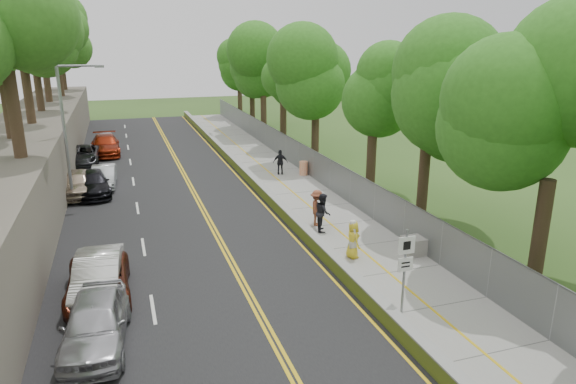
{
  "coord_description": "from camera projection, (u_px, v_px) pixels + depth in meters",
  "views": [
    {
      "loc": [
        -7.75,
        -16.94,
        9.23
      ],
      "look_at": [
        0.5,
        8.0,
        1.4
      ],
      "focal_mm": 32.0,
      "sensor_mm": 36.0,
      "label": 1
    }
  ],
  "objects": [
    {
      "name": "ground",
      "position": [
        339.0,
        281.0,
        20.39
      ],
      "size": [
        140.0,
        140.0,
        0.0
      ],
      "primitive_type": "plane",
      "color": "#33511E",
      "rests_on": "ground"
    },
    {
      "name": "road",
      "position": [
        165.0,
        191.0,
        32.4
      ],
      "size": [
        11.2,
        66.0,
        0.04
      ],
      "primitive_type": "cube",
      "color": "black",
      "rests_on": "ground"
    },
    {
      "name": "sidewalk",
      "position": [
        284.0,
        181.0,
        34.79
      ],
      "size": [
        4.2,
        66.0,
        0.05
      ],
      "primitive_type": "cube",
      "color": "gray",
      "rests_on": "ground"
    },
    {
      "name": "jersey_barrier",
      "position": [
        251.0,
        180.0,
        34.02
      ],
      "size": [
        0.42,
        66.0,
        0.6
      ],
      "primitive_type": "cube",
      "color": "#BAEA2E",
      "rests_on": "ground"
    },
    {
      "name": "rock_embankment",
      "position": [
        18.0,
        171.0,
        29.4
      ],
      "size": [
        5.0,
        66.0,
        4.0
      ],
      "primitive_type": "cube",
      "color": "#595147",
      "rests_on": "ground"
    },
    {
      "name": "chainlink_fence",
      "position": [
        313.0,
        165.0,
        35.15
      ],
      "size": [
        0.04,
        66.0,
        2.0
      ],
      "primitive_type": "cube",
      "color": "slate",
      "rests_on": "ground"
    },
    {
      "name": "trees_embankment",
      "position": [
        5.0,
        14.0,
        27.12
      ],
      "size": [
        6.4,
        66.0,
        13.0
      ],
      "primitive_type": null,
      "color": "#3D8224",
      "rests_on": "rock_embankment"
    },
    {
      "name": "trees_fenceside",
      "position": [
        348.0,
        74.0,
        34.14
      ],
      "size": [
        7.0,
        66.0,
        14.0
      ],
      "primitive_type": null,
      "color": "#368020",
      "rests_on": "ground"
    },
    {
      "name": "streetlight",
      "position": [
        68.0,
        125.0,
        28.65
      ],
      "size": [
        2.52,
        0.22,
        8.0
      ],
      "color": "gray",
      "rests_on": "ground"
    },
    {
      "name": "signpost",
      "position": [
        405.0,
        263.0,
        17.4
      ],
      "size": [
        0.62,
        0.09,
        3.1
      ],
      "color": "gray",
      "rests_on": "sidewalk"
    },
    {
      "name": "construction_barrel",
      "position": [
        304.0,
        168.0,
        36.08
      ],
      "size": [
        0.59,
        0.59,
        0.97
      ],
      "primitive_type": "cylinder",
      "color": "#EA4A00",
      "rests_on": "sidewalk"
    },
    {
      "name": "concrete_block",
      "position": [
        416.0,
        245.0,
        22.8
      ],
      "size": [
        1.18,
        0.91,
        0.77
      ],
      "primitive_type": "cube",
      "rotation": [
        0.0,
        0.0,
        -0.03
      ],
      "color": "slate",
      "rests_on": "sidewalk"
    },
    {
      "name": "car_0",
      "position": [
        96.0,
        322.0,
        15.86
      ],
      "size": [
        2.28,
        4.81,
        1.59
      ],
      "primitive_type": "imported",
      "rotation": [
        0.0,
        0.0,
        -0.09
      ],
      "color": "#A1A1A6",
      "rests_on": "road"
    },
    {
      "name": "car_1",
      "position": [
        98.0,
        276.0,
        19.04
      ],
      "size": [
        1.96,
        4.74,
        1.53
      ],
      "primitive_type": "imported",
      "rotation": [
        0.0,
        0.0,
        -0.07
      ],
      "color": "beige",
      "rests_on": "road"
    },
    {
      "name": "car_2",
      "position": [
        98.0,
        282.0,
        18.79
      ],
      "size": [
        2.25,
        4.81,
        1.33
      ],
      "primitive_type": "imported",
      "rotation": [
        0.0,
        0.0,
        -0.01
      ],
      "color": "#4F1C0F",
      "rests_on": "road"
    },
    {
      "name": "car_3",
      "position": [
        92.0,
        183.0,
        31.51
      ],
      "size": [
        2.38,
        4.97,
        1.4
      ],
      "primitive_type": "imported",
      "rotation": [
        0.0,
        0.0,
        0.09
      ],
      "color": "black",
      "rests_on": "road"
    },
    {
      "name": "car_4",
      "position": [
        76.0,
        183.0,
        31.23
      ],
      "size": [
        2.0,
        4.64,
        1.56
      ],
      "primitive_type": "imported",
      "rotation": [
        0.0,
        0.0,
        -0.03
      ],
      "color": "tan",
      "rests_on": "road"
    },
    {
      "name": "car_5",
      "position": [
        104.0,
        176.0,
        33.26
      ],
      "size": [
        1.61,
        4.13,
        1.34
      ],
      "primitive_type": "imported",
      "rotation": [
        0.0,
        0.0,
        -0.05
      ],
      "color": "silver",
      "rests_on": "road"
    },
    {
      "name": "car_6",
      "position": [
        83.0,
        156.0,
        38.99
      ],
      "size": [
        2.56,
        5.24,
        1.43
      ],
      "primitive_type": "imported",
      "rotation": [
        0.0,
        0.0,
        -0.04
      ],
      "color": "black",
      "rests_on": "road"
    },
    {
      "name": "car_7",
      "position": [
        105.0,
        145.0,
        42.45
      ],
      "size": [
        2.35,
        5.53,
        1.59
      ],
      "primitive_type": "imported",
      "rotation": [
        0.0,
        0.0,
        0.02
      ],
      "color": "maroon",
      "rests_on": "road"
    },
    {
      "name": "car_8",
      "position": [
        106.0,
        139.0,
        45.67
      ],
      "size": [
        1.77,
        3.99,
        1.34
      ],
      "primitive_type": "imported",
      "rotation": [
        0.0,
        0.0,
        0.05
      ],
      "color": "silver",
      "rests_on": "road"
    },
    {
      "name": "painter_0",
      "position": [
        353.0,
        239.0,
        22.28
      ],
      "size": [
        0.58,
        0.85,
        1.68
      ],
      "primitive_type": "imported",
      "rotation": [
        0.0,
        0.0,
        1.63
      ],
      "color": "yellow",
      "rests_on": "sidewalk"
    },
    {
      "name": "painter_1",
      "position": [
        353.0,
        239.0,
        22.27
      ],
      "size": [
        0.44,
        0.65,
        1.75
      ],
      "primitive_type": "imported",
      "rotation": [
        0.0,
        0.0,
        1.6
      ],
      "color": "silver",
      "rests_on": "sidewalk"
    },
    {
      "name": "painter_2",
      "position": [
        323.0,
        212.0,
        25.4
      ],
      "size": [
        0.98,
        1.11,
        1.92
      ],
      "primitive_type": "imported",
      "rotation": [
        0.0,
        0.0,
        1.26
      ],
      "color": "black",
      "rests_on": "sidewalk"
    },
    {
      "name": "painter_3",
      "position": [
        317.0,
        208.0,
        26.15
      ],
      "size": [
        1.06,
        1.37,
        1.87
      ],
      "primitive_type": "imported",
      "rotation": [
        0.0,
        0.0,
        1.23
      ],
      "color": "brown",
      "rests_on": "sidewalk"
    },
    {
      "name": "person_far",
      "position": [
        280.0,
        162.0,
        36.12
      ],
      "size": [
        1.11,
        0.72,
        1.75
      ],
      "primitive_type": "imported",
      "rotation": [
        0.0,
        0.0,
        2.84
      ],
      "color": "black",
      "rests_on": "sidewalk"
    }
  ]
}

